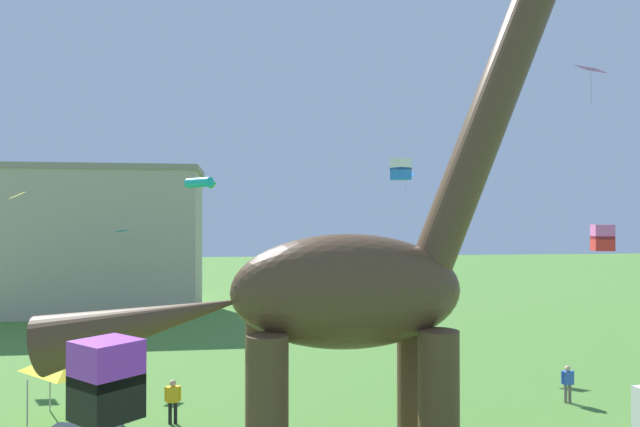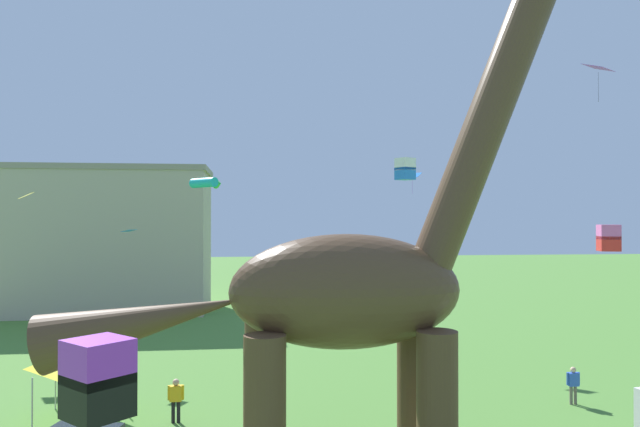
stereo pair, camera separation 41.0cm
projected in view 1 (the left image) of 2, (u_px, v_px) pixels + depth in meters
The scene contains 13 objects.
dinosaur_sculpture at pixel (345, 291), 17.48m from camera, with size 16.28×3.45×17.01m.
person_near_flyer at pixel (173, 397), 23.65m from camera, with size 0.67×0.29×1.79m.
person_vendor_side at pixel (568, 380), 26.38m from camera, with size 0.63×0.28×1.68m.
festival_canopy_tent at pixel (74, 358), 24.11m from camera, with size 3.15×3.15×3.00m.
kite_far_right at pixel (17, 195), 35.12m from camera, with size 1.24×1.40×0.40m.
kite_near_high at pixel (122, 231), 32.91m from camera, with size 0.86×0.95×0.14m.
kite_apex at pixel (106, 379), 10.52m from camera, with size 1.41×1.41×1.42m.
kite_near_low at pixel (602, 238), 26.02m from camera, with size 1.02×1.02×1.17m.
kite_high_left at pixel (591, 69), 31.24m from camera, with size 1.95×1.82×2.03m.
kite_trailing at pixel (202, 183), 29.67m from camera, with size 1.82×1.80×0.52m.
kite_mid_center at pixel (401, 169), 29.06m from camera, with size 1.03×1.03×1.08m.
kite_far_left at pixel (406, 176), 38.38m from camera, with size 1.29×1.27×1.41m.
background_building_block at pixel (88, 239), 52.40m from camera, with size 20.12×9.13×13.05m.
Camera 1 is at (-1.54, -11.54, 8.30)m, focal length 32.66 mm.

